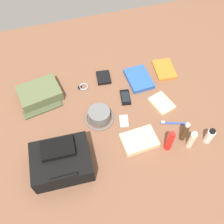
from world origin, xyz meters
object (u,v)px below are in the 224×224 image
object	(u,v)px
toothpaste_tube	(209,136)
paperback_novel	(164,69)
bucket_hat	(99,115)
toiletry_pouch	(40,94)
wristwatch	(83,87)
backpack	(62,161)
toothbrush	(173,123)
media_player	(124,121)
folded_towel	(139,140)
sunscreen_spray	(170,141)
notepad	(162,102)
travel_guidebook	(139,79)
cell_phone	(125,97)
lotion_bottle	(192,140)
wallet	(103,78)
cologne_bottle	(185,132)

from	to	relation	value
toothpaste_tube	paperback_novel	xyz separation A→B (m)	(0.03, -0.58, -0.05)
bucket_hat	toothpaste_tube	xyz separation A→B (m)	(-0.56, 0.32, 0.02)
toiletry_pouch	wristwatch	distance (m)	0.28
backpack	toothbrush	world-z (taller)	backpack
media_player	folded_towel	distance (m)	0.16
sunscreen_spray	media_player	world-z (taller)	sunscreen_spray
backpack	notepad	distance (m)	0.73
paperback_novel	toothpaste_tube	bearing A→B (deg)	92.79
travel_guidebook	notepad	xyz separation A→B (m)	(-0.08, 0.22, -0.01)
toiletry_pouch	backpack	bearing A→B (deg)	96.64
toothbrush	sunscreen_spray	bearing A→B (deg)	55.94
cell_phone	wristwatch	bearing A→B (deg)	-33.29
lotion_bottle	media_player	size ratio (longest dim) A/B	1.55
toothpaste_tube	paperback_novel	size ratio (longest dim) A/B	0.57
toiletry_pouch	bucket_hat	size ratio (longest dim) A/B	1.62
travel_guidebook	folded_towel	size ratio (longest dim) A/B	1.07
wristwatch	folded_towel	xyz separation A→B (m)	(-0.22, 0.49, 0.01)
cell_phone	backpack	bearing A→B (deg)	37.08
sunscreen_spray	wallet	xyz separation A→B (m)	(0.22, -0.60, -0.07)
wristwatch	toothpaste_tube	bearing A→B (deg)	136.04
bucket_hat	wristwatch	world-z (taller)	bucket_hat
wristwatch	paperback_novel	bearing A→B (deg)	179.62
cell_phone	media_player	bearing A→B (deg)	69.64
cell_phone	travel_guidebook	bearing A→B (deg)	-138.05
backpack	notepad	world-z (taller)	backpack
bucket_hat	cell_phone	xyz separation A→B (m)	(-0.20, -0.10, -0.03)
notepad	backpack	bearing A→B (deg)	3.39
toothpaste_tube	lotion_bottle	bearing A→B (deg)	0.73
wristwatch	toiletry_pouch	bearing A→B (deg)	1.36
paperback_novel	notepad	size ratio (longest dim) A/B	1.32
media_player	folded_towel	xyz separation A→B (m)	(-0.04, 0.16, 0.01)
toiletry_pouch	cologne_bottle	bearing A→B (deg)	145.13
backpack	media_player	world-z (taller)	backpack
media_player	lotion_bottle	bearing A→B (deg)	140.32
media_player	wallet	bearing A→B (deg)	-85.00
wallet	lotion_bottle	bearing A→B (deg)	124.91
media_player	wristwatch	world-z (taller)	same
notepad	toothbrush	bearing A→B (deg)	75.74
folded_towel	cologne_bottle	bearing A→B (deg)	169.65
paperback_novel	lotion_bottle	bearing A→B (deg)	81.47
cologne_bottle	paperback_novel	world-z (taller)	cologne_bottle
backpack	cologne_bottle	world-z (taller)	cologne_bottle
backpack	notepad	size ratio (longest dim) A/B	2.12
toiletry_pouch	sunscreen_spray	world-z (taller)	sunscreen_spray
sunscreen_spray	media_player	bearing A→B (deg)	-51.38
wallet	notepad	size ratio (longest dim) A/B	0.73
toiletry_pouch	toothbrush	xyz separation A→B (m)	(-0.74, 0.42, -0.03)
cologne_bottle	media_player	distance (m)	0.36
travel_guidebook	wristwatch	bearing A→B (deg)	-6.34
notepad	paperback_novel	bearing A→B (deg)	-132.48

